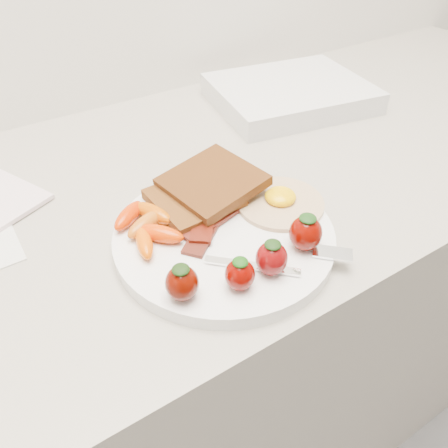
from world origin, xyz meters
TOP-DOWN VIEW (x-y plane):
  - counter at (0.00, 1.70)m, footprint 2.00×0.60m
  - plate at (0.01, 1.55)m, footprint 0.27×0.27m
  - toast_lower at (0.01, 1.62)m, footprint 0.11×0.11m
  - toast_upper at (0.04, 1.62)m, footprint 0.13×0.13m
  - fried_egg at (0.10, 1.56)m, footprint 0.12×0.12m
  - bacon_strips at (0.00, 1.57)m, footprint 0.12×0.11m
  - baby_carrots at (-0.07, 1.60)m, footprint 0.08×0.11m
  - strawberries at (0.00, 1.47)m, footprint 0.19×0.05m
  - fork at (0.05, 1.47)m, footprint 0.15×0.10m
  - appliance at (0.33, 1.82)m, footprint 0.32×0.27m

SIDE VIEW (x-z plane):
  - counter at x=0.00m, z-range 0.00..0.90m
  - plate at x=0.01m, z-range 0.90..0.92m
  - appliance at x=0.33m, z-range 0.90..0.94m
  - fork at x=0.05m, z-range 0.92..0.92m
  - bacon_strips at x=0.00m, z-range 0.92..0.93m
  - fried_egg at x=0.10m, z-range 0.91..0.93m
  - toast_lower at x=0.01m, z-range 0.92..0.93m
  - baby_carrots at x=-0.07m, z-range 0.92..0.94m
  - strawberries at x=0.00m, z-range 0.92..0.96m
  - toast_upper at x=0.04m, z-range 0.93..0.95m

